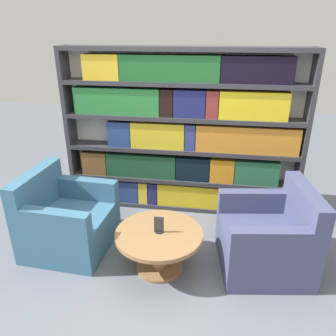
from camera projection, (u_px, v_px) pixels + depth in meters
The scene contains 6 objects.
ground_plane at pixel (162, 282), 3.01m from camera, with size 14.00×14.00×0.00m, color slate.
bookshelf at pixel (184, 134), 3.92m from camera, with size 2.84×0.30×1.97m.
armchair_left at pixel (66, 222), 3.40m from camera, with size 0.85×0.86×0.83m.
armchair_right at pixel (268, 240), 3.11m from camera, with size 0.91×0.91×0.83m.
coffee_table at pixel (159, 243), 3.07m from camera, with size 0.82×0.82×0.41m.
table_sign at pixel (159, 226), 3.00m from camera, with size 0.09×0.06×0.16m.
Camera 1 is at (0.41, -2.31, 2.15)m, focal length 35.00 mm.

